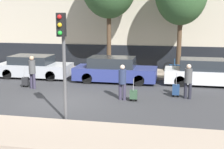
# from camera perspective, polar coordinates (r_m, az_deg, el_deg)

# --- Properties ---
(ground_plane) EXTENTS (80.00, 80.00, 0.00)m
(ground_plane) POSITION_cam_1_polar(r_m,az_deg,el_deg) (13.95, -8.64, -4.97)
(ground_plane) COLOR #38383A
(sidewalk_near) EXTENTS (28.00, 2.50, 0.12)m
(sidewalk_near) POSITION_cam_1_polar(r_m,az_deg,el_deg) (10.68, -15.58, -10.08)
(sidewalk_near) COLOR tan
(sidewalk_near) RESTS_ON ground_plane
(sidewalk_far) EXTENTS (28.00, 3.00, 0.12)m
(sidewalk_far) POSITION_cam_1_polar(r_m,az_deg,el_deg) (20.48, -2.01, 0.53)
(sidewalk_far) COLOR tan
(sidewalk_far) RESTS_ON ground_plane
(parked_car_0) EXTENTS (4.35, 1.86, 1.33)m
(parked_car_0) POSITION_cam_1_polar(r_m,az_deg,el_deg) (19.45, -14.06, 1.34)
(parked_car_0) COLOR #B7BABF
(parked_car_0) RESTS_ON ground_plane
(parked_car_1) EXTENTS (4.63, 1.77, 1.41)m
(parked_car_1) POSITION_cam_1_polar(r_m,az_deg,el_deg) (17.63, 0.45, 0.77)
(parked_car_1) COLOR navy
(parked_car_1) RESTS_ON ground_plane
(parked_car_2) EXTENTS (4.29, 1.70, 1.42)m
(parked_car_2) POSITION_cam_1_polar(r_m,az_deg,el_deg) (17.61, 16.49, 0.30)
(parked_car_2) COLOR silver
(parked_car_2) RESTS_ON ground_plane
(pedestrian_left) EXTENTS (0.34, 0.34, 1.70)m
(pedestrian_left) POSITION_cam_1_polar(r_m,az_deg,el_deg) (16.49, -14.38, 0.77)
(pedestrian_left) COLOR #383347
(pedestrian_left) RESTS_ON ground_plane
(trolley_left) EXTENTS (0.34, 0.29, 1.07)m
(trolley_left) POSITION_cam_1_polar(r_m,az_deg,el_deg) (17.01, -15.57, -1.19)
(trolley_left) COLOR #262628
(trolley_left) RESTS_ON ground_plane
(pedestrian_center) EXTENTS (0.34, 0.34, 1.60)m
(pedestrian_center) POSITION_cam_1_polar(r_m,az_deg,el_deg) (13.91, 1.91, -1.05)
(pedestrian_center) COLOR #383347
(pedestrian_center) RESTS_ON ground_plane
(trolley_center) EXTENTS (0.34, 0.29, 1.05)m
(trolley_center) POSITION_cam_1_polar(r_m,az_deg,el_deg) (13.83, 3.95, -3.67)
(trolley_center) COLOR #335138
(trolley_center) RESTS_ON ground_plane
(pedestrian_right) EXTENTS (0.34, 0.34, 1.60)m
(pedestrian_right) POSITION_cam_1_polar(r_m,az_deg,el_deg) (14.51, 13.77, -0.87)
(pedestrian_right) COLOR #23232D
(pedestrian_right) RESTS_ON ground_plane
(trolley_right) EXTENTS (0.34, 0.29, 1.14)m
(trolley_right) POSITION_cam_1_polar(r_m,az_deg,el_deg) (14.76, 11.59, -2.75)
(trolley_right) COLOR navy
(trolley_right) RESTS_ON ground_plane
(traffic_light) EXTENTS (0.28, 0.47, 3.86)m
(traffic_light) POSITION_cam_1_polar(r_m,az_deg,el_deg) (10.95, -9.02, 5.26)
(traffic_light) COLOR #515154
(traffic_light) RESTS_ON ground_plane
(parked_bicycle) EXTENTS (1.77, 0.06, 0.96)m
(parked_bicycle) POSITION_cam_1_polar(r_m,az_deg,el_deg) (19.73, 11.87, 1.16)
(parked_bicycle) COLOR black
(parked_bicycle) RESTS_ON sidewalk_far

